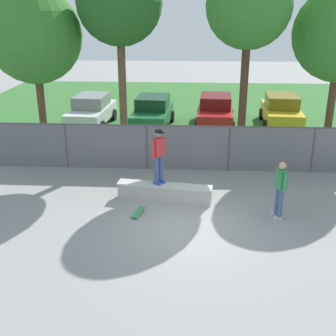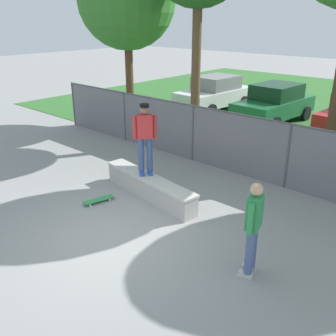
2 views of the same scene
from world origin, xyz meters
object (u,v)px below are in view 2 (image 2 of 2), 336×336
at_px(skateboarder, 145,136).
at_px(tree_near_left, 127,0).
at_px(car_green, 274,103).
at_px(bystander, 253,226).
at_px(skateboard, 99,200).
at_px(concrete_ledge, 149,187).
at_px(car_white, 215,93).

xyz_separation_m(skateboarder, tree_near_left, (-5.31, 4.42, 3.37)).
xyz_separation_m(tree_near_left, car_green, (4.30, 4.58, -4.14)).
xyz_separation_m(skateboarder, car_green, (-1.01, 9.00, -0.77)).
distance_m(tree_near_left, bystander, 11.35).
height_order(skateboard, car_green, car_green).
bearing_deg(tree_near_left, skateboarder, -39.77).
distance_m(concrete_ledge, car_white, 10.33).
bearing_deg(car_white, car_green, -3.20).
distance_m(car_white, car_green, 3.33).
height_order(skateboard, bystander, bystander).
xyz_separation_m(skateboard, bystander, (4.32, 0.02, 0.94)).
bearing_deg(concrete_ledge, bystander, -16.38).
bearing_deg(skateboard, concrete_ledge, 54.61).
bearing_deg(skateboard, car_green, 92.55).
relative_size(tree_near_left, car_green, 1.61).
xyz_separation_m(tree_near_left, bystander, (9.07, -5.55, -3.97)).
bearing_deg(skateboarder, car_white, 115.26).
relative_size(skateboard, car_green, 0.19).
bearing_deg(skateboard, car_white, 110.06).
height_order(concrete_ledge, skateboard, concrete_ledge).
height_order(car_white, bystander, bystander).
bearing_deg(bystander, skateboarder, 163.35).
height_order(skateboarder, car_white, skateboarder).
bearing_deg(car_white, skateboard, -69.94).
distance_m(skateboarder, car_white, 10.19).
height_order(tree_near_left, bystander, tree_near_left).
distance_m(car_green, bystander, 11.20).
distance_m(tree_near_left, car_green, 7.52).
xyz_separation_m(skateboard, tree_near_left, (-4.75, 5.57, 4.90)).
distance_m(concrete_ledge, bystander, 3.79).
bearing_deg(concrete_ledge, skateboard, -125.39).
relative_size(tree_near_left, car_white, 1.61).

